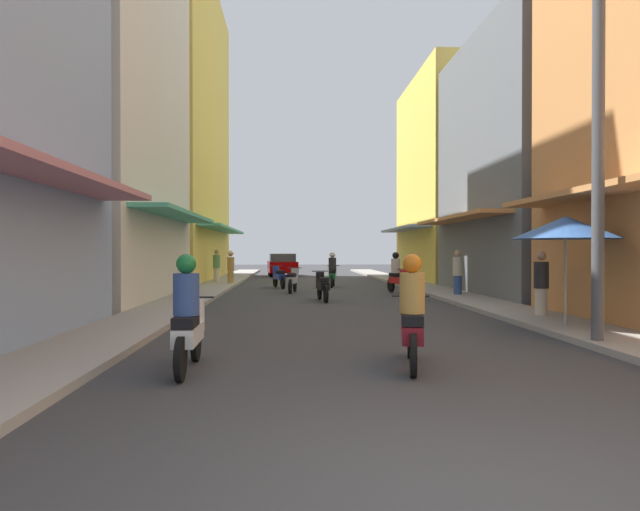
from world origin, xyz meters
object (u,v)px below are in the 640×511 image
object	(u,v)px
parked_car	(282,265)
motorbike_black	(322,285)
pedestrian_midway	(458,274)
pedestrian_crossing	(231,266)
pedestrian_foreground	(216,267)
motorbike_maroon	(412,317)
pedestrian_far	(541,285)
motorbike_white	(189,319)
motorbike_green	(333,271)
vendor_umbrella	(566,228)
utility_pole	(598,131)
motorbike_blue	(279,276)
motorbike_red	(398,275)
motorbike_silver	(293,280)

from	to	relation	value
parked_car	motorbike_black	bearing A→B (deg)	-84.81
pedestrian_midway	pedestrian_crossing	bearing A→B (deg)	140.51
pedestrian_crossing	pedestrian_foreground	xyz separation A→B (m)	(-0.82, 1.18, -0.09)
motorbike_maroon	pedestrian_crossing	size ratio (longest dim) A/B	1.08
pedestrian_far	pedestrian_midway	world-z (taller)	pedestrian_midway
motorbike_black	pedestrian_midway	size ratio (longest dim) A/B	1.09
motorbike_black	parked_car	distance (m)	17.46
motorbike_maroon	motorbike_white	size ratio (longest dim) A/B	0.99
pedestrian_midway	pedestrian_foreground	bearing A→B (deg)	138.74
motorbike_green	vendor_umbrella	size ratio (longest dim) A/B	0.78
motorbike_maroon	utility_pole	bearing A→B (deg)	21.37
pedestrian_foreground	motorbike_maroon	bearing A→B (deg)	-74.56
motorbike_blue	vendor_umbrella	bearing A→B (deg)	-65.22
pedestrian_crossing	motorbike_maroon	bearing A→B (deg)	-76.03
pedestrian_crossing	pedestrian_foreground	size ratio (longest dim) A/B	0.98
motorbike_green	pedestrian_foreground	world-z (taller)	pedestrian_foreground
motorbike_black	pedestrian_midway	world-z (taller)	pedestrian_midway
parked_car	pedestrian_far	bearing A→B (deg)	-73.96
motorbike_green	utility_pole	distance (m)	15.93
motorbike_maroon	pedestrian_far	world-z (taller)	pedestrian_far
motorbike_blue	pedestrian_crossing	bearing A→B (deg)	140.80
motorbike_green	motorbike_maroon	size ratio (longest dim) A/B	1.01
motorbike_green	motorbike_red	distance (m)	4.36
motorbike_maroon	motorbike_white	xyz separation A→B (m)	(-3.06, -0.07, 0.00)
motorbike_white	parked_car	world-z (taller)	motorbike_white
motorbike_maroon	pedestrian_foreground	distance (m)	20.01
motorbike_green	utility_pole	xyz separation A→B (m)	(3.26, -15.32, 2.93)
motorbike_white	pedestrian_foreground	distance (m)	19.49
motorbike_silver	pedestrian_midway	size ratio (longest dim) A/B	1.09
motorbike_green	motorbike_black	bearing A→B (deg)	-97.34
motorbike_maroon	motorbike_red	xyz separation A→B (m)	(2.39, 12.90, 0.00)
pedestrian_foreground	motorbike_red	bearing A→B (deg)	-39.59
motorbike_blue	motorbike_black	distance (m)	6.42
motorbike_red	motorbike_white	size ratio (longest dim) A/B	0.98
pedestrian_crossing	utility_pole	distance (m)	18.74
motorbike_black	motorbike_white	distance (m)	10.35
pedestrian_crossing	pedestrian_foreground	world-z (taller)	pedestrian_foreground
pedestrian_crossing	pedestrian_midway	world-z (taller)	same
motorbike_green	vendor_umbrella	xyz separation A→B (m)	(3.64, -13.54, 1.38)
motorbike_black	vendor_umbrella	world-z (taller)	vendor_umbrella
vendor_umbrella	motorbike_white	bearing A→B (deg)	-155.10
motorbike_white	pedestrian_crossing	distance (m)	18.23
vendor_umbrella	motorbike_blue	bearing A→B (deg)	114.78
pedestrian_midway	motorbike_blue	bearing A→B (deg)	140.41
motorbike_blue	pedestrian_midway	bearing A→B (deg)	-39.59
motorbike_white	utility_pole	distance (m)	7.29
motorbike_red	pedestrian_foreground	world-z (taller)	pedestrian_foreground
pedestrian_midway	vendor_umbrella	distance (m)	7.97
motorbike_blue	pedestrian_midway	size ratio (longest dim) A/B	1.06
motorbike_white	vendor_umbrella	distance (m)	7.73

